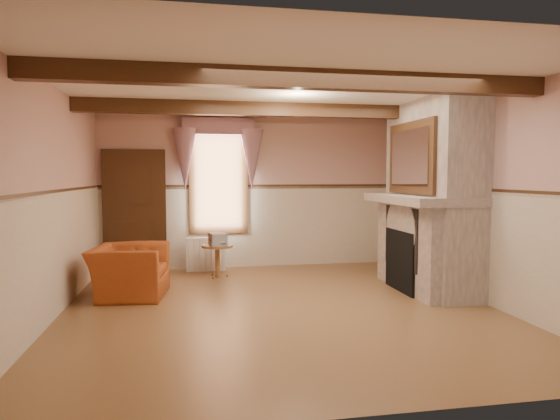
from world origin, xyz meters
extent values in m
cube|color=brown|center=(0.00, 0.00, 0.00)|extent=(5.50, 6.00, 0.01)
cube|color=silver|center=(0.00, 0.00, 2.80)|extent=(5.50, 6.00, 0.01)
cube|color=tan|center=(0.00, 3.00, 1.40)|extent=(5.50, 0.02, 2.80)
cube|color=tan|center=(0.00, -3.00, 1.40)|extent=(5.50, 0.02, 2.80)
cube|color=tan|center=(-2.75, 0.00, 1.40)|extent=(0.02, 6.00, 2.80)
cube|color=tan|center=(2.75, 0.00, 1.40)|extent=(0.02, 6.00, 2.80)
cube|color=black|center=(2.00, 0.60, 0.45)|extent=(0.20, 0.95, 0.90)
imported|color=#994219|center=(-1.98, 0.97, 0.36)|extent=(1.08, 1.21, 0.72)
cylinder|color=brown|center=(-0.68, 2.06, 0.28)|extent=(0.61, 0.61, 0.55)
cube|color=#B7AD8C|center=(-0.68, 2.04, 0.65)|extent=(0.31, 0.36, 0.20)
cube|color=white|center=(-0.85, 2.70, 0.30)|extent=(0.70, 0.19, 0.60)
imported|color=brown|center=(2.24, 0.80, 1.46)|extent=(0.34, 0.34, 0.08)
cube|color=black|center=(2.24, 1.40, 1.52)|extent=(0.14, 0.24, 0.20)
cylinder|color=gold|center=(2.24, 1.02, 1.56)|extent=(0.11, 0.11, 0.28)
cylinder|color=#A2141B|center=(2.24, 0.05, 1.50)|extent=(0.06, 0.06, 0.16)
cylinder|color=gold|center=(2.24, 0.21, 1.48)|extent=(0.06, 0.06, 0.12)
cube|color=gray|center=(2.42, 0.60, 1.40)|extent=(0.85, 2.00, 2.80)
cube|color=gray|center=(2.24, 0.60, 1.36)|extent=(1.05, 2.05, 0.12)
cube|color=silver|center=(2.06, 0.60, 1.97)|extent=(0.06, 1.44, 1.04)
cube|color=black|center=(-2.10, 2.94, 1.05)|extent=(1.10, 0.10, 2.10)
cube|color=white|center=(-0.60, 2.97, 1.65)|extent=(1.06, 0.08, 2.02)
cube|color=gray|center=(-0.60, 2.88, 2.25)|extent=(1.30, 0.14, 1.40)
cube|color=black|center=(0.00, -1.20, 2.70)|extent=(5.50, 0.18, 0.20)
cube|color=black|center=(0.00, 1.20, 2.70)|extent=(5.50, 0.18, 0.20)
camera|label=1|loc=(-1.14, -6.27, 1.71)|focal=32.00mm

